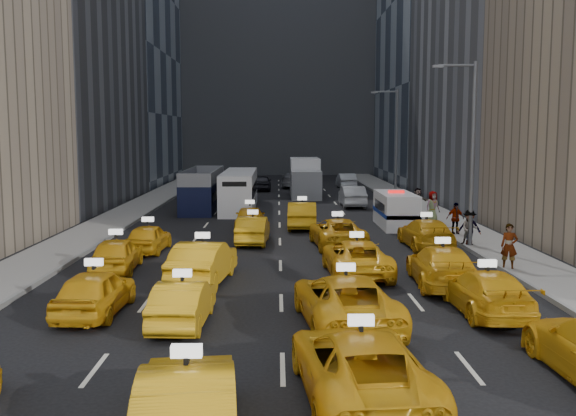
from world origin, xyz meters
The scene contains 39 objects.
ground centered at (0.00, 0.00, 0.00)m, with size 160.00×160.00×0.00m, color black.
sidewalk_west centered at (-10.50, 25.00, 0.07)m, with size 3.00×90.00×0.15m, color gray.
sidewalk_east centered at (10.50, 25.00, 0.07)m, with size 3.00×90.00×0.15m, color gray.
curb_west centered at (-9.05, 25.00, 0.09)m, with size 0.15×90.00×0.18m, color slate.
curb_east centered at (9.05, 25.00, 0.09)m, with size 0.15×90.00×0.18m, color slate.
building_backdrop centered at (0.00, 72.00, 20.00)m, with size 30.00×12.00×40.00m, color slate.
streetlight_near centered at (9.18, 12.00, 4.92)m, with size 2.15×0.22×9.00m.
streetlight_far centered at (9.18, 32.00, 4.92)m, with size 2.15×0.22×9.00m.
taxi_1 centered at (-1.73, -7.87, 0.80)m, with size 1.68×4.83×1.59m, color orange.
taxi_2 centered at (1.63, -5.79, 0.76)m, with size 2.51×5.44×1.51m, color orange.
taxi_4 centered at (-5.80, 0.70, 0.72)m, with size 1.71×4.24×1.44m, color orange.
taxi_5 centered at (-2.91, -0.39, 0.67)m, with size 1.41×4.05×1.33m, color orange.
taxi_6 centered at (1.87, -0.56, 0.77)m, with size 2.54×5.51×1.53m, color orange.
taxi_7 centered at (6.40, 0.61, 0.69)m, with size 1.94×4.78×1.39m, color orange.
taxi_8 centered at (-6.69, 6.96, 0.71)m, with size 1.67×4.15×1.41m, color orange.
taxi_9 centered at (-2.93, 4.87, 0.80)m, with size 1.69×4.86×1.60m, color orange.
taxi_10 centered at (3.00, 6.08, 0.71)m, with size 2.36×5.12×1.42m, color orange.
taxi_11 centered at (5.94, 4.24, 0.75)m, with size 2.09×5.14×1.49m, color orange.
taxi_12 centered at (-6.24, 11.19, 0.67)m, with size 1.59×3.96×1.35m, color orange.
taxi_13 centered at (-1.38, 13.51, 0.70)m, with size 1.48×4.23×1.40m, color orange.
taxi_14 centered at (2.85, 12.52, 0.71)m, with size 2.35×5.09×1.42m, color orange.
taxi_15 centered at (7.15, 12.06, 0.72)m, with size 2.01×4.96×1.44m, color orange.
taxi_16 centered at (-1.72, 17.95, 0.71)m, with size 1.69×4.19×1.43m, color orange.
taxi_17 centered at (1.33, 18.79, 0.77)m, with size 1.64×4.70×1.55m, color orange.
nypd_van centered at (6.96, 19.10, 0.99)m, with size 2.32×5.24×2.20m.
double_decker centered at (-5.63, 28.28, 1.43)m, with size 2.92×10.11×2.90m.
city_bus centered at (-2.92, 28.03, 1.38)m, with size 2.39×10.87×2.80m.
box_truck centered at (2.30, 37.23, 1.65)m, with size 3.40×7.60×3.36m.
misc_car_0 centered at (5.57, 29.68, 0.80)m, with size 1.68×4.83×1.59m, color #B0B4B9.
misc_car_1 centered at (-6.84, 39.68, 0.80)m, with size 2.66×5.77×1.60m, color black.
misc_car_2 centered at (1.41, 46.86, 0.77)m, with size 2.16×5.31×1.54m, color gray.
misc_car_3 centered at (-1.66, 43.26, 0.76)m, with size 1.80×4.48×1.53m, color black.
misc_car_4 centered at (6.81, 45.56, 0.76)m, with size 1.61×4.63×1.52m, color #B9BDC1.
pedestrian_0 centered at (9.28, 6.62, 1.06)m, with size 0.67×0.44×1.83m, color gray.
pedestrian_1 centered at (9.29, 12.08, 0.94)m, with size 0.77×0.42×1.59m, color gray.
pedestrian_2 centered at (9.30, 12.11, 1.01)m, with size 1.11×0.46×1.72m, color gray.
pedestrian_3 centered at (9.53, 15.47, 1.01)m, with size 1.00×0.46×1.71m, color gray.
pedestrian_4 centered at (9.39, 20.01, 1.11)m, with size 0.94×0.51×1.92m, color gray.
pedestrian_5 centered at (9.21, 23.41, 1.06)m, with size 1.69×0.49×1.83m, color gray.
Camera 1 is at (-0.11, -18.83, 5.65)m, focal length 40.00 mm.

